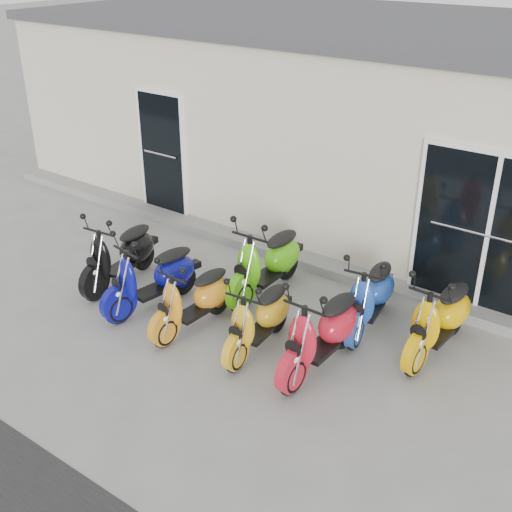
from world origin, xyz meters
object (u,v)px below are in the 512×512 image
(scooter_front_black, at_px, (119,246))
(scooter_back_yellow, at_px, (441,310))
(scooter_front_blue, at_px, (152,268))
(scooter_front_orange_b, at_px, (259,311))
(scooter_back_green, at_px, (267,253))
(scooter_front_red, at_px, (322,323))
(scooter_front_orange_a, at_px, (193,291))
(scooter_back_blue, at_px, (371,288))

(scooter_front_black, bearing_deg, scooter_back_yellow, 6.87)
(scooter_front_blue, xyz_separation_m, scooter_front_orange_b, (1.77, 0.04, -0.05))
(scooter_front_orange_b, relative_size, scooter_back_green, 0.85)
(scooter_front_red, xyz_separation_m, scooter_back_yellow, (1.00, 1.12, -0.02))
(scooter_front_blue, distance_m, scooter_front_orange_b, 1.77)
(scooter_front_orange_a, bearing_deg, scooter_front_orange_b, 9.97)
(scooter_front_black, xyz_separation_m, scooter_back_yellow, (4.47, 1.06, 0.01))
(scooter_back_green, bearing_deg, scooter_back_yellow, 0.25)
(scooter_front_orange_a, height_order, scooter_back_green, scooter_back_green)
(scooter_front_blue, height_order, scooter_back_green, scooter_back_green)
(scooter_front_blue, distance_m, scooter_back_yellow, 3.82)
(scooter_front_red, distance_m, scooter_back_yellow, 1.50)
(scooter_front_blue, xyz_separation_m, scooter_front_orange_a, (0.81, -0.08, -0.05))
(scooter_front_orange_a, bearing_deg, scooter_front_black, 172.83)
(scooter_front_red, distance_m, scooter_back_blue, 1.16)
(scooter_front_blue, height_order, scooter_back_yellow, scooter_back_yellow)
(scooter_front_orange_b, bearing_deg, scooter_front_blue, 176.59)
(scooter_front_black, bearing_deg, scooter_front_orange_b, -10.30)
(scooter_front_orange_a, height_order, scooter_back_blue, scooter_back_blue)
(scooter_back_blue, bearing_deg, scooter_front_black, -171.31)
(scooter_front_red, relative_size, scooter_back_blue, 1.07)
(scooter_front_blue, distance_m, scooter_back_blue, 2.96)
(scooter_front_black, distance_m, scooter_front_red, 3.47)
(scooter_front_black, relative_size, scooter_back_green, 0.93)
(scooter_front_red, bearing_deg, scooter_back_blue, 88.72)
(scooter_front_orange_a, bearing_deg, scooter_back_blue, 39.88)
(scooter_front_blue, bearing_deg, scooter_back_yellow, 28.45)
(scooter_front_black, distance_m, scooter_front_blue, 0.90)
(scooter_front_orange_b, height_order, scooter_back_yellow, scooter_back_yellow)
(scooter_back_green, bearing_deg, scooter_back_blue, 2.10)
(scooter_front_red, bearing_deg, scooter_front_orange_a, -171.26)
(scooter_front_orange_a, bearing_deg, scooter_front_red, 10.33)
(scooter_front_orange_a, distance_m, scooter_back_yellow, 3.10)
(scooter_back_green, height_order, scooter_back_yellow, scooter_back_green)
(scooter_front_red, height_order, scooter_back_blue, scooter_front_red)
(scooter_back_green, relative_size, scooter_back_yellow, 1.06)
(scooter_front_black, xyz_separation_m, scooter_front_orange_a, (1.68, -0.30, -0.05))
(scooter_back_blue, bearing_deg, scooter_back_green, 174.44)
(scooter_front_orange_a, relative_size, scooter_back_yellow, 0.91)
(scooter_back_yellow, bearing_deg, scooter_back_blue, -178.60)
(scooter_front_black, xyz_separation_m, scooter_back_blue, (3.52, 1.09, -0.02))
(scooter_front_blue, xyz_separation_m, scooter_front_red, (2.60, 0.16, 0.02))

